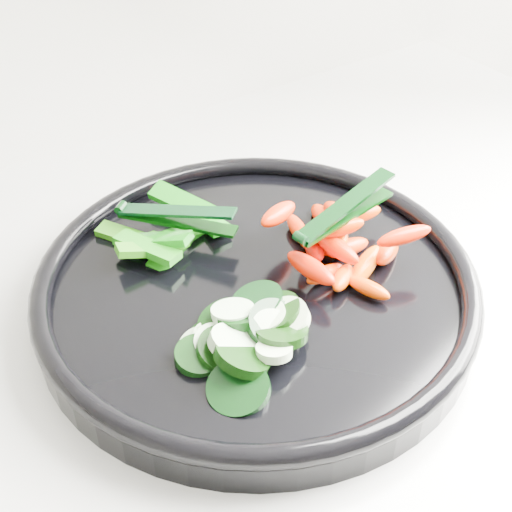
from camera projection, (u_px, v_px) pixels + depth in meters
veggie_tray at (256, 288)px, 0.61m from camera, size 0.44×0.44×0.04m
cucumber_pile at (242, 336)px, 0.54m from camera, size 0.12×0.12×0.04m
carrot_pile at (337, 241)px, 0.62m from camera, size 0.12×0.15×0.05m
pepper_pile at (169, 233)px, 0.64m from camera, size 0.11×0.11×0.04m
tong_carrot at (343, 212)px, 0.60m from camera, size 0.11×0.03×0.02m
tong_pepper at (173, 216)px, 0.64m from camera, size 0.08×0.10×0.02m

